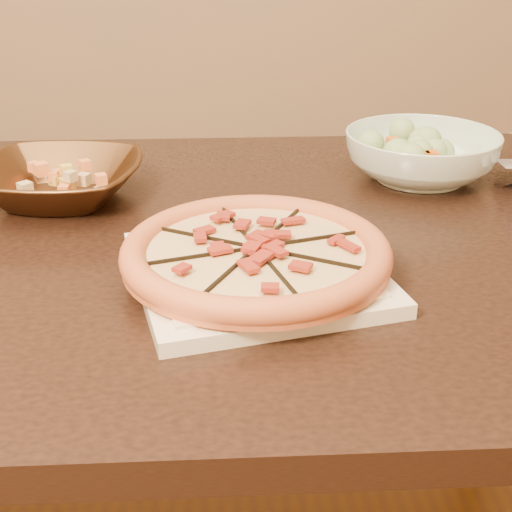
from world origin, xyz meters
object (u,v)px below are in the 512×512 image
at_px(pizza, 256,253).
at_px(salad_bowl, 421,156).
at_px(plate, 256,271).
at_px(bronze_bowl, 59,182).
at_px(dining_table, 184,297).

bearing_deg(pizza, salad_bowl, 50.56).
xyz_separation_m(pizza, salad_bowl, (0.28, 0.34, 0.00)).
height_order(plate, bronze_bowl, bronze_bowl).
relative_size(bronze_bowl, salad_bowl, 0.99).
bearing_deg(bronze_bowl, dining_table, -34.53).
xyz_separation_m(pizza, bronze_bowl, (-0.28, 0.27, -0.00)).
distance_m(dining_table, bronze_bowl, 0.26).
bearing_deg(plate, dining_table, 123.76).
bearing_deg(dining_table, plate, -56.24).
bearing_deg(pizza, dining_table, 123.75).
relative_size(dining_table, plate, 4.26).
height_order(dining_table, pizza, pizza).
height_order(plate, pizza, pizza).
xyz_separation_m(dining_table, salad_bowl, (0.38, 0.20, 0.14)).
relative_size(plate, salad_bowl, 1.35).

